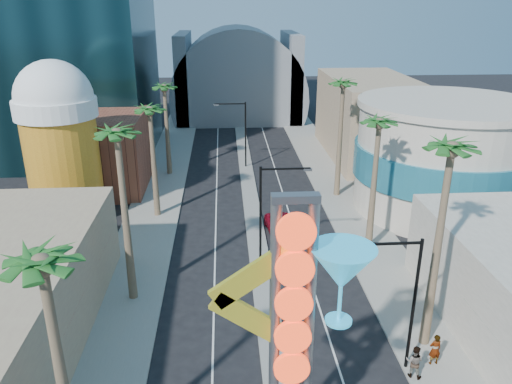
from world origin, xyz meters
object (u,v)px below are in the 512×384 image
Objects in this scene: pedestrian_a at (435,349)px; pedestrian_b at (414,362)px; neon_sign at (312,316)px; red_pickup at (281,226)px.

pedestrian_a is 1.00× the size of pedestrian_b.
neon_sign is 6.58× the size of pedestrian_a.
red_pickup is 2.63× the size of pedestrian_b.
pedestrian_a is 1.74m from pedestrian_b.
pedestrian_a reaches higher than red_pickup.
pedestrian_a is at bearing -74.44° from red_pickup.
neon_sign is 23.52m from red_pickup.
neon_sign reaches higher than pedestrian_a.
neon_sign is 2.50× the size of red_pickup.
pedestrian_b is (6.48, 4.26, -6.20)m from neon_sign.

